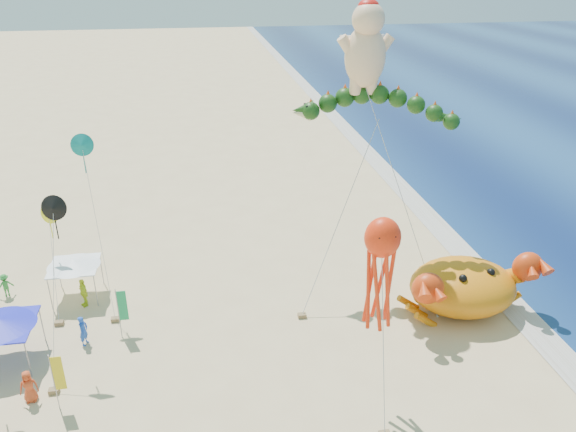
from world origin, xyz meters
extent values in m
plane|color=#D1B784|center=(0.00, 0.00, 0.00)|extent=(320.00, 320.00, 0.00)
plane|color=silver|center=(12.00, 0.00, 0.01)|extent=(320.00, 320.00, 0.00)
ellipsoid|color=orange|center=(8.61, 0.66, 1.56)|extent=(7.43, 6.52, 3.12)
sphere|color=red|center=(5.12, -0.65, 2.95)|extent=(1.86, 1.86, 1.86)
sphere|color=black|center=(7.63, -0.43, 2.95)|extent=(0.48, 0.48, 0.48)
sphere|color=red|center=(12.11, -0.65, 2.95)|extent=(1.86, 1.86, 1.86)
sphere|color=black|center=(9.60, -0.43, 2.95)|extent=(0.48, 0.48, 0.48)
cone|color=#14380F|center=(-0.37, 5.79, 11.44)|extent=(1.40, 1.03, 1.14)
cylinder|color=#B2B2B2|center=(1.53, 3.53, 5.51)|extent=(5.62, 4.57, 10.75)
cube|color=olive|center=(-1.26, 1.28, 0.12)|extent=(0.50, 0.35, 0.25)
ellipsoid|color=#FFCA9B|center=(3.35, 6.32, 14.52)|extent=(2.47, 2.04, 3.63)
sphere|color=#FFCA9B|center=(3.35, 6.10, 16.65)|extent=(1.90, 1.90, 1.90)
ellipsoid|color=red|center=(3.35, 6.21, 17.32)|extent=(1.23, 1.23, 0.86)
cylinder|color=#B2B2B2|center=(5.51, 4.49, 6.61)|extent=(4.37, 3.72, 12.93)
cube|color=olive|center=(7.67, 2.65, 0.12)|extent=(0.50, 0.35, 0.25)
ellipsoid|color=#FD300D|center=(0.85, -5.83, 8.81)|extent=(1.62, 1.46, 1.86)
cylinder|color=#B2B2B2|center=(0.78, -7.17, 4.21)|extent=(0.19, 2.73, 8.13)
cylinder|color=gray|center=(-16.14, -1.62, 1.10)|extent=(0.06, 0.06, 2.20)
cylinder|color=gray|center=(-16.14, 1.54, 1.10)|extent=(0.06, 0.06, 2.20)
cube|color=#161CC3|center=(-17.71, -0.04, 2.24)|extent=(3.39, 3.39, 0.08)
cylinder|color=gray|center=(-16.34, 4.61, 1.10)|extent=(0.06, 0.06, 2.20)
cylinder|color=gray|center=(-13.64, 4.61, 1.10)|extent=(0.06, 0.06, 2.20)
cylinder|color=gray|center=(-16.34, 7.32, 1.10)|extent=(0.06, 0.06, 2.20)
cylinder|color=gray|center=(-13.64, 7.32, 1.10)|extent=(0.06, 0.06, 2.20)
cube|color=white|center=(-14.99, 5.97, 2.24)|extent=(2.94, 2.94, 0.08)
cone|color=white|center=(-14.99, 5.97, 2.48)|extent=(3.24, 3.24, 0.45)
cylinder|color=gray|center=(-14.26, -4.22, 1.60)|extent=(0.05, 0.05, 3.20)
cube|color=yellow|center=(-13.98, -4.22, 2.10)|extent=(0.50, 0.04, 1.90)
cylinder|color=gray|center=(-11.84, 1.09, 1.60)|extent=(0.05, 0.05, 3.20)
cube|color=#189253|center=(-11.56, 1.09, 2.10)|extent=(0.50, 0.04, 1.90)
imported|color=beige|center=(7.00, 0.11, 0.78)|extent=(0.65, 0.67, 1.56)
imported|color=#2B8232|center=(-19.58, 6.80, 0.78)|extent=(1.16, 0.99, 1.56)
imported|color=blue|center=(-13.80, 0.76, 0.90)|extent=(0.63, 0.76, 1.80)
imported|color=#C7441F|center=(-15.71, -3.44, 0.88)|extent=(0.95, 0.71, 1.75)
imported|color=#DCF12A|center=(-14.43, 4.81, 0.94)|extent=(0.98, 1.17, 1.87)
cone|color=black|center=(-14.11, 0.52, 8.51)|extent=(1.30, 0.51, 1.32)
cylinder|color=#B2B2B2|center=(-13.86, -0.98, 4.28)|extent=(0.55, 3.04, 8.28)
cube|color=olive|center=(-13.61, -2.48, 0.12)|extent=(0.50, 0.35, 0.25)
cone|color=yellow|center=(-16.14, 6.81, 5.54)|extent=(1.30, 0.51, 1.32)
cylinder|color=#B2B2B2|center=(-15.89, 5.31, 2.80)|extent=(0.55, 3.04, 5.31)
cube|color=olive|center=(-15.64, 3.81, 0.12)|extent=(0.50, 0.35, 0.25)
cone|color=#0B7C78|center=(-13.32, 5.75, 10.12)|extent=(1.30, 0.51, 1.32)
cylinder|color=#B2B2B2|center=(-13.07, 4.25, 5.08)|extent=(0.55, 3.04, 9.88)
cube|color=olive|center=(-12.82, 2.75, 0.12)|extent=(0.50, 0.35, 0.25)
camera|label=1|loc=(-6.77, -26.53, 19.81)|focal=35.00mm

